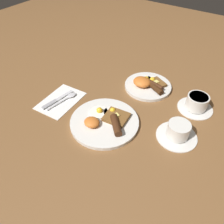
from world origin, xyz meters
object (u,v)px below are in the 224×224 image
Objects in this scene: spoon at (69,97)px; teacup_far at (197,103)px; breakfast_plate_near at (105,121)px; knife at (56,100)px; teacup_near at (178,132)px; breakfast_plate_far at (148,85)px.

teacup_far is at bearing -53.91° from spoon.
knife is (-0.26, -0.02, -0.00)m from breakfast_plate_near.
teacup_near reaches higher than knife.
breakfast_plate_near is at bearing -89.47° from spoon.
breakfast_plate_near is at bearing -78.69° from knife.
teacup_near reaches higher than breakfast_plate_far.
knife is (-0.53, -0.31, -0.02)m from teacup_far.
breakfast_plate_far is 0.24m from teacup_far.
teacup_far is 0.90× the size of knife.
teacup_far is 0.61m from knife.
teacup_near and teacup_far have the same top height.
breakfast_plate_near reaches higher than spoon.
knife is (-0.52, -0.11, -0.02)m from teacup_near.
breakfast_plate_near is 0.23m from spoon.
breakfast_plate_near is at bearing -95.53° from breakfast_plate_far.
breakfast_plate_near is 1.79× the size of teacup_near.
breakfast_plate_far is 0.38m from spoon.
teacup_far is 0.56m from spoon.
breakfast_plate_near reaches higher than knife.
teacup_far is at bearing -4.21° from breakfast_plate_far.
teacup_far reaches higher than knife.
breakfast_plate_near is 1.75× the size of spoon.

